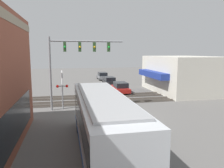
# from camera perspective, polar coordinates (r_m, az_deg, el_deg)

# --- Properties ---
(ground_plane) EXTENTS (120.00, 120.00, 0.00)m
(ground_plane) POSITION_cam_1_polar(r_m,az_deg,el_deg) (19.30, 2.71, -8.53)
(ground_plane) COLOR #605E5B
(shop_building) EXTENTS (11.55, 8.90, 5.02)m
(shop_building) POSITION_cam_1_polar(r_m,az_deg,el_deg) (32.46, 17.69, 2.47)
(shop_building) COLOR beige
(shop_building) RESTS_ON ground
(city_bus) EXTENTS (11.01, 2.59, 3.30)m
(city_bus) POSITION_cam_1_polar(r_m,az_deg,el_deg) (12.27, -2.50, -9.57)
(city_bus) COLOR silver
(city_bus) RESTS_ON ground
(traffic_signal_gantry) EXTENTS (0.42, 7.15, 7.03)m
(traffic_signal_gantry) POSITION_cam_1_polar(r_m,az_deg,el_deg) (21.41, -9.87, 7.39)
(traffic_signal_gantry) COLOR gray
(traffic_signal_gantry) RESTS_ON ground
(crossing_signal) EXTENTS (1.41, 1.18, 3.81)m
(crossing_signal) POSITION_cam_1_polar(r_m,az_deg,el_deg) (21.88, -12.88, -0.55)
(crossing_signal) COLOR gray
(crossing_signal) RESTS_ON ground
(rail_track_near) EXTENTS (2.60, 60.00, 0.15)m
(rail_track_near) POSITION_cam_1_polar(r_m,az_deg,el_deg) (24.96, -0.77, -4.57)
(rail_track_near) COLOR #332D28
(rail_track_near) RESTS_ON ground
(rail_track_far) EXTENTS (2.60, 60.00, 0.15)m
(rail_track_far) POSITION_cam_1_polar(r_m,az_deg,el_deg) (28.03, -2.04, -3.14)
(rail_track_far) COLOR #332D28
(rail_track_far) RESTS_ON ground
(parked_car_red) EXTENTS (4.52, 1.82, 1.49)m
(parked_car_red) POSITION_cam_1_polar(r_m,az_deg,el_deg) (30.25, 2.20, -1.01)
(parked_car_red) COLOR #B21E19
(parked_car_red) RESTS_ON ground
(parked_car_black) EXTENTS (4.77, 1.82, 1.37)m
(parked_car_black) POSITION_cam_1_polar(r_m,az_deg,el_deg) (37.88, -0.71, 0.81)
(parked_car_black) COLOR black
(parked_car_black) RESTS_ON ground
(parked_car_grey) EXTENTS (4.79, 1.82, 1.51)m
(parked_car_grey) POSITION_cam_1_polar(r_m,az_deg,el_deg) (45.05, -2.52, 2.07)
(parked_car_grey) COLOR slate
(parked_car_grey) RESTS_ON ground
(pedestrian_near_bus) EXTENTS (0.34, 0.34, 1.84)m
(pedestrian_near_bus) POSITION_cam_1_polar(r_m,az_deg,el_deg) (14.35, 5.07, -10.61)
(pedestrian_near_bus) COLOR black
(pedestrian_near_bus) RESTS_ON ground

